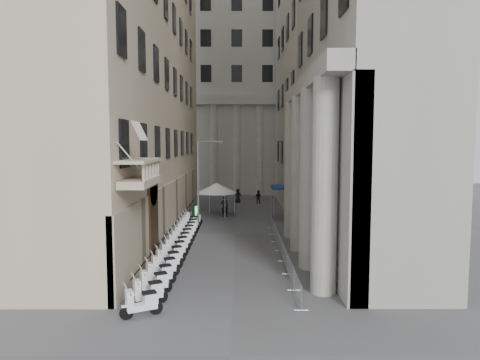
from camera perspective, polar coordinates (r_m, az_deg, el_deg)
The scene contains 35 objects.
ground at distance 15.30m, azimuth -1.33°, elevation -22.42°, with size 120.00×120.00×0.00m, color #4B4B4E.
left_building at distance 37.75m, azimuth -12.84°, elevation 20.18°, with size 5.00×36.00×34.00m, color #C2B095.
far_building at distance 62.09m, azimuth -0.41°, elevation 12.38°, with size 22.00×10.00×30.00m, color beige.
iron_fence at distance 32.68m, azimuth -8.28°, elevation -7.49°, with size 0.30×28.00×1.40m, color black, non-canonical shape.
blue_awning at distance 40.38m, azimuth 5.37°, elevation -5.05°, with size 1.60×3.00×3.00m, color navy, non-canonical shape.
flag at distance 20.33m, azimuth -12.79°, elevation -15.40°, with size 1.00×1.40×8.20m, color #9E0C11, non-canonical shape.
scooter_0 at distance 18.63m, azimuth -12.91°, elevation -17.35°, with size 0.56×1.40×1.50m, color white, non-canonical shape.
scooter_1 at distance 19.79m, azimuth -12.06°, elevation -15.97°, with size 0.56×1.40×1.50m, color white, non-canonical shape.
scooter_2 at distance 20.96m, azimuth -11.32°, elevation -14.73°, with size 0.56×1.40×1.50m, color white, non-canonical shape.
scooter_3 at distance 22.15m, azimuth -10.66°, elevation -13.63°, with size 0.56×1.40×1.50m, color white, non-canonical shape.
scooter_4 at distance 23.34m, azimuth -10.08°, elevation -12.64°, with size 0.56×1.40×1.50m, color white, non-canonical shape.
scooter_5 at distance 24.54m, azimuth -9.55°, elevation -11.74°, with size 0.56×1.40×1.50m, color white, non-canonical shape.
scooter_6 at distance 25.75m, azimuth -9.08°, elevation -10.93°, with size 0.56×1.40×1.50m, color white, non-canonical shape.
scooter_7 at distance 26.97m, azimuth -8.65°, elevation -10.19°, with size 0.56×1.40×1.50m, color white, non-canonical shape.
scooter_8 at distance 28.19m, azimuth -8.26°, elevation -9.51°, with size 0.56×1.40×1.50m, color white, non-canonical shape.
scooter_9 at distance 29.42m, azimuth -7.91°, elevation -8.89°, with size 0.56×1.40×1.50m, color white, non-canonical shape.
scooter_10 at distance 30.65m, azimuth -7.58°, elevation -8.32°, with size 0.56×1.40×1.50m, color white, non-canonical shape.
scooter_11 at distance 31.88m, azimuth -7.28°, elevation -7.79°, with size 0.56×1.40×1.50m, color white, non-canonical shape.
scooter_12 at distance 33.12m, azimuth -7.01°, elevation -7.31°, with size 0.56×1.40×1.50m, color white, non-canonical shape.
scooter_13 at distance 34.36m, azimuth -6.75°, elevation -6.85°, with size 0.56×1.40×1.50m, color white, non-canonical shape.
scooter_14 at distance 35.61m, azimuth -6.51°, elevation -6.43°, with size 0.56×1.40×1.50m, color white, non-canonical shape.
scooter_15 at distance 36.85m, azimuth -6.29°, elevation -6.04°, with size 0.56×1.40×1.50m, color white, non-canonical shape.
barrier_0 at distance 20.04m, azimuth 7.66°, elevation -15.62°, with size 0.60×2.40×1.10m, color #ACAFB4, non-canonical shape.
barrier_1 at distance 22.38m, azimuth 6.77°, elevation -13.38°, with size 0.60×2.40×1.10m, color #ACAFB4, non-canonical shape.
barrier_2 at distance 24.75m, azimuth 6.06°, elevation -11.56°, with size 0.60×2.40×1.10m, color #ACAFB4, non-canonical shape.
barrier_3 at distance 27.14m, azimuth 5.49°, elevation -10.06°, with size 0.60×2.40×1.10m, color #ACAFB4, non-canonical shape.
barrier_4 at distance 29.55m, azimuth 5.01°, elevation -8.80°, with size 0.60×2.40×1.10m, color #ACAFB4, non-canonical shape.
barrier_5 at distance 31.97m, azimuth 4.61°, elevation -7.73°, with size 0.60×2.40×1.10m, color #ACAFB4, non-canonical shape.
barrier_6 at distance 34.41m, azimuth 4.26°, elevation -6.81°, with size 0.60×2.40×1.10m, color #ACAFB4, non-canonical shape.
security_tent at distance 42.07m, azimuth -3.58°, elevation -1.02°, with size 3.87×3.87×3.15m.
street_lamp at distance 34.31m, azimuth -5.24°, elevation 0.28°, with size 2.23×0.99×7.18m.
info_kiosk at distance 36.80m, azimuth -5.97°, elevation -4.56°, with size 0.52×0.92×1.87m.
pedestrian_a at distance 40.77m, azimuth -2.06°, elevation -3.52°, with size 0.73×0.48×1.99m, color black.
pedestrian_b at distance 49.47m, azimuth 2.44°, elevation -2.27°, with size 0.75×0.59×1.55m, color black.
pedestrian_c at distance 49.96m, azimuth -0.29°, elevation -2.11°, with size 0.82×0.54×1.68m, color black.
Camera 1 is at (0.30, -13.57, 7.05)m, focal length 32.00 mm.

